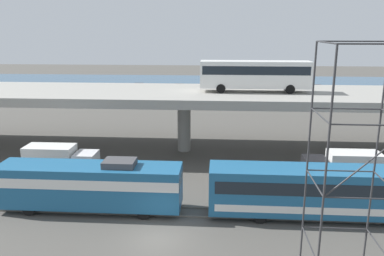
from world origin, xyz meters
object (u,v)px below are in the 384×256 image
(transit_bus_on_overpass, at_px, (255,73))
(parked_car_1, at_px, (178,87))
(parked_car_2, at_px, (315,88))
(parked_car_4, at_px, (313,91))
(service_truck_west, at_px, (344,167))
(service_truck_east, at_px, (60,160))
(parked_car_5, at_px, (138,87))
(scaffolding_tower, at_px, (352,176))
(train_coach_lead, at_px, (355,191))
(parked_car_0, at_px, (77,88))
(train_locomotive, at_px, (81,183))
(parked_car_7, at_px, (128,89))
(parked_car_3, at_px, (220,88))
(parked_car_6, at_px, (270,87))

(transit_bus_on_overpass, relative_size, parked_car_1, 2.68)
(parked_car_2, relative_size, parked_car_4, 0.98)
(service_truck_west, bearing_deg, service_truck_east, 0.00)
(transit_bus_on_overpass, relative_size, parked_car_5, 2.87)
(service_truck_east, height_order, scaffolding_tower, scaffolding_tower)
(train_coach_lead, height_order, parked_car_0, train_coach_lead)
(train_locomotive, distance_m, parked_car_1, 51.94)
(scaffolding_tower, distance_m, parked_car_7, 64.47)
(parked_car_0, bearing_deg, parked_car_3, 3.77)
(train_locomotive, xyz_separation_m, parked_car_2, (29.94, 52.50, -0.03))
(train_locomotive, height_order, transit_bus_on_overpass, transit_bus_on_overpass)
(service_truck_west, xyz_separation_m, parked_car_3, (-11.27, 45.19, 0.52))
(service_truck_west, xyz_separation_m, parked_car_1, (-19.90, 45.02, 0.52))
(scaffolding_tower, distance_m, parked_car_0, 69.79)
(parked_car_0, distance_m, parked_car_4, 47.42)
(train_coach_lead, bearing_deg, parked_car_1, -70.24)
(service_truck_west, distance_m, parked_car_2, 46.31)
(service_truck_east, relative_size, scaffolding_tower, 0.51)
(parked_car_0, height_order, parked_car_4, same)
(train_locomotive, distance_m, scaffolding_tower, 20.18)
(scaffolding_tower, relative_size, parked_car_4, 2.83)
(service_truck_west, xyz_separation_m, scaffolding_tower, (-5.04, -16.58, 5.43))
(parked_car_1, bearing_deg, parked_car_0, 4.87)
(service_truck_west, bearing_deg, parked_car_2, -99.81)
(train_locomotive, xyz_separation_m, scaffolding_tower, (17.00, -9.71, 4.87))
(parked_car_0, bearing_deg, parked_car_4, -1.25)
(parked_car_2, relative_size, parked_car_7, 1.06)
(parked_car_4, bearing_deg, parked_car_1, 174.00)
(service_truck_west, distance_m, parked_car_1, 49.23)
(parked_car_5, bearing_deg, service_truck_east, 92.30)
(parked_car_1, height_order, parked_car_4, same)
(parked_car_2, xyz_separation_m, parked_car_6, (-8.93, 1.36, -0.00))
(train_coach_lead, height_order, parked_car_4, train_coach_lead)
(parked_car_1, height_order, parked_car_5, same)
(train_coach_lead, relative_size, service_truck_east, 3.18)
(service_truck_east, relative_size, parked_car_5, 1.63)
(service_truck_east, height_order, parked_car_2, service_truck_east)
(parked_car_3, bearing_deg, parked_car_0, -176.23)
(train_coach_lead, bearing_deg, parked_car_6, -90.24)
(service_truck_east, relative_size, parked_car_0, 1.45)
(parked_car_4, bearing_deg, train_coach_lead, -99.31)
(parked_car_6, bearing_deg, parked_car_7, 8.48)
(train_locomotive, distance_m, parked_car_4, 56.93)
(train_locomotive, bearing_deg, parked_car_5, -83.02)
(train_locomotive, distance_m, parked_car_5, 52.76)
(train_locomotive, height_order, parked_car_6, train_locomotive)
(transit_bus_on_overpass, distance_m, parked_car_0, 48.08)
(scaffolding_tower, height_order, parked_car_1, scaffolding_tower)
(service_truck_east, bearing_deg, parked_car_7, 94.46)
(scaffolding_tower, bearing_deg, parked_car_5, 110.66)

